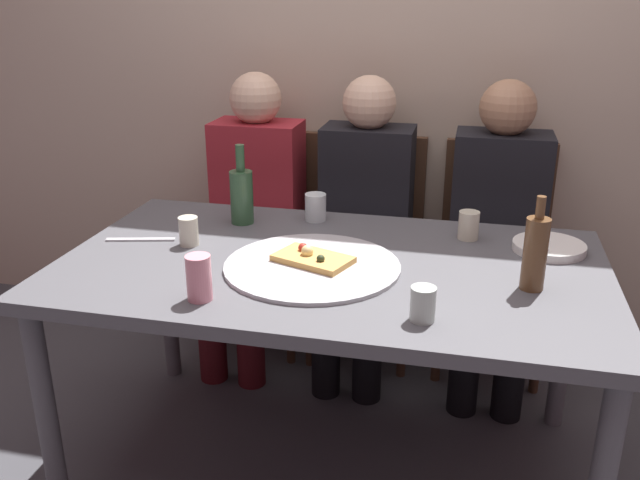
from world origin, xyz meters
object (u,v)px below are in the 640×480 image
(short_glass, at_px, (316,207))
(chair_left, at_px, (264,223))
(soda_can, at_px, (199,278))
(pizza_tray, at_px, (312,266))
(chair_right, at_px, (494,241))
(tumbler_near, at_px, (469,225))
(guest_in_beanie, at_px, (363,214))
(tumbler_far, at_px, (423,304))
(dining_table, at_px, (331,284))
(plate_stack, at_px, (549,247))
(chair_middle, at_px, (368,231))
(guest_by_wall, at_px, (498,223))
(table_knife, at_px, (141,239))
(wine_glass, at_px, (189,231))
(beer_bottle, at_px, (535,252))
(pizza_slice_last, at_px, (312,258))
(wine_bottle, at_px, (242,195))
(guest_in_sweater, at_px, (252,206))

(short_glass, height_order, chair_left, chair_left)
(soda_can, bearing_deg, pizza_tray, 48.71)
(soda_can, distance_m, chair_right, 1.44)
(tumbler_near, xyz_separation_m, guest_in_beanie, (-0.41, 0.42, -0.13))
(tumbler_far, relative_size, soda_can, 0.72)
(dining_table, distance_m, plate_stack, 0.68)
(short_glass, height_order, soda_can, soda_can)
(chair_middle, bearing_deg, guest_in_beanie, 90.00)
(pizza_tray, xyz_separation_m, guest_by_wall, (0.54, 0.77, -0.09))
(plate_stack, relative_size, guest_by_wall, 0.19)
(pizza_tray, distance_m, soda_can, 0.36)
(pizza_tray, bearing_deg, table_knife, 170.90)
(chair_left, relative_size, guest_in_beanie, 0.77)
(pizza_tray, bearing_deg, guest_in_beanie, 88.53)
(chair_middle, bearing_deg, plate_stack, 136.77)
(guest_in_beanie, distance_m, guest_by_wall, 0.52)
(chair_right, bearing_deg, wine_glass, 40.57)
(guest_in_beanie, height_order, guest_by_wall, same)
(wine_glass, height_order, guest_in_beanie, guest_in_beanie)
(short_glass, bearing_deg, guest_by_wall, 28.92)
(short_glass, distance_m, soda_can, 0.70)
(short_glass, distance_m, table_knife, 0.60)
(beer_bottle, distance_m, tumbler_far, 0.37)
(pizza_tray, bearing_deg, chair_middle, 88.77)
(pizza_slice_last, relative_size, table_knife, 1.14)
(guest_in_beanie, bearing_deg, short_glass, 72.49)
(guest_by_wall, bearing_deg, pizza_tray, 54.83)
(plate_stack, distance_m, guest_by_wall, 0.50)
(pizza_tray, relative_size, wine_bottle, 1.88)
(plate_stack, distance_m, guest_in_beanie, 0.81)
(wine_bottle, height_order, guest_in_sweater, guest_in_sweater)
(plate_stack, bearing_deg, tumbler_near, 168.11)
(chair_right, bearing_deg, beer_bottle, 94.37)
(dining_table, distance_m, short_glass, 0.40)
(pizza_slice_last, distance_m, guest_in_sweater, 0.87)
(plate_stack, distance_m, chair_left, 1.30)
(pizza_tray, height_order, tumbler_near, tumbler_near)
(wine_bottle, xyz_separation_m, beer_bottle, (0.94, -0.34, 0.01))
(pizza_tray, distance_m, table_knife, 0.60)
(short_glass, bearing_deg, guest_in_beanie, 72.49)
(plate_stack, height_order, chair_middle, chair_middle)
(beer_bottle, distance_m, guest_in_sweater, 1.32)
(chair_middle, xyz_separation_m, guest_by_wall, (0.52, -0.15, 0.13))
(plate_stack, xyz_separation_m, guest_in_beanie, (-0.66, 0.47, -0.09))
(tumbler_near, height_order, guest_in_sweater, guest_in_sweater)
(table_knife, relative_size, chair_right, 0.24)
(chair_middle, bearing_deg, chair_left, 0.00)
(chair_left, bearing_deg, guest_by_wall, 171.23)
(pizza_tray, bearing_deg, dining_table, 52.19)
(short_glass, xyz_separation_m, chair_right, (0.63, 0.50, -0.26))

